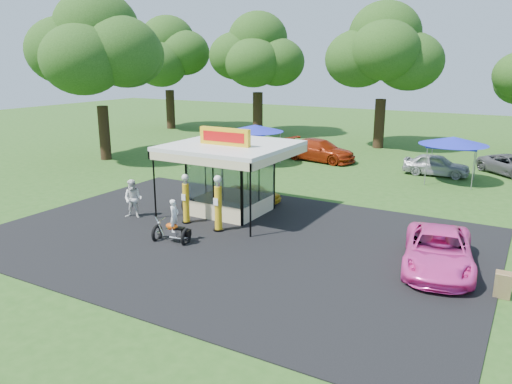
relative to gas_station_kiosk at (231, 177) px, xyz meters
The scene contains 20 objects.
ground 5.67m from the gas_station_kiosk, 68.18° to the right, with size 120.00×120.00×0.00m, color #275019.
asphalt_apron 4.01m from the gas_station_kiosk, 56.26° to the right, with size 20.00×14.00×0.04m, color black.
gas_station_kiosk is the anchor object (origin of this frame).
gas_pump_left 2.62m from the gas_station_kiosk, 110.87° to the right, with size 0.43×0.43×2.30m.
gas_pump_right 2.78m from the gas_station_kiosk, 69.38° to the right, with size 0.46×0.46×2.48m.
motorcycle 4.72m from the gas_station_kiosk, 87.96° to the right, with size 1.65×0.97×1.89m.
spare_tires 2.46m from the gas_station_kiosk, 143.50° to the right, with size 0.99×0.59×0.86m.
a_frame_sign 12.64m from the gas_station_kiosk, 15.98° to the right, with size 0.49×0.45×0.87m.
kiosk_car 2.56m from the gas_station_kiosk, 90.00° to the left, with size 1.13×2.82×0.96m, color gold.
pink_sedan 10.18m from the gas_station_kiosk, 11.72° to the right, with size 2.29×4.97×1.38m, color #FF45B6.
spectator_west 4.68m from the gas_station_kiosk, 140.43° to the right, with size 0.89×0.69×1.83m, color white.
bg_car_a 15.34m from the gas_station_kiosk, 117.41° to the left, with size 1.65×4.74×1.56m, color beige.
bg_car_b 14.20m from the gas_station_kiosk, 95.42° to the left, with size 2.20×5.41×1.57m, color #96260B.
bg_car_c 15.13m from the gas_station_kiosk, 62.46° to the left, with size 1.63×4.05×1.38m, color #A5A6AA.
tent_west 11.84m from the gas_station_kiosk, 114.42° to the left, with size 4.00×4.00×2.80m.
tent_east 14.33m from the gas_station_kiosk, 55.58° to the left, with size 3.98×3.98×2.78m.
oak_far_a 32.43m from the gas_station_kiosk, 134.32° to the left, with size 9.62×9.62×11.40m.
oak_far_b 27.12m from the gas_station_kiosk, 116.88° to the left, with size 9.57×9.57×11.41m.
oak_far_c 22.56m from the gas_station_kiosk, 88.12° to the left, with size 9.74×9.74×11.48m.
oak_near 17.69m from the gas_station_kiosk, 156.29° to the left, with size 10.12×10.12×11.65m.
Camera 1 is at (10.49, -14.44, 7.15)m, focal length 35.00 mm.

